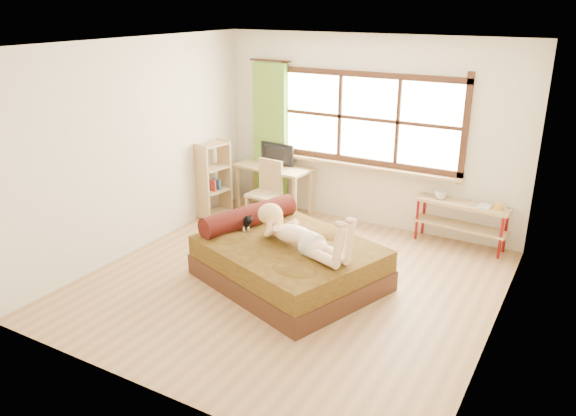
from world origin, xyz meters
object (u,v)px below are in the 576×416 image
Objects in this scene: desk at (273,172)px; bed at (287,260)px; bookshelf at (214,179)px; woman at (299,224)px; kitten at (242,220)px; chair at (267,188)px; pipe_shelf at (462,215)px.

bed is at bearing -50.37° from desk.
desk is 1.06× the size of bookshelf.
desk is at bearing 147.08° from woman.
bookshelf reaches higher than kitten.
chair is 0.80× the size of bookshelf.
desk is 0.91m from bookshelf.
bed is 1.97m from chair.
woman is 2.49m from desk.
kitten is 1.93m from desk.
desk is 2.86m from pipe_shelf.
kitten is 0.24× the size of desk.
pipe_shelf is (2.20, 1.93, -0.16)m from kitten.
kitten is at bearing -65.57° from desk.
chair is at bearing 26.16° from bookshelf.
bed is at bearing -122.78° from pipe_shelf.
woman is 2.15m from chair.
kitten is 1.80m from bookshelf.
kitten is 0.24× the size of pipe_shelf.
bookshelf is at bearing 166.56° from bed.
chair reaches higher than kitten.
woman is 1.10× the size of pipe_shelf.
chair reaches higher than desk.
bed is 2.54m from pipe_shelf.
woman reaches higher than chair.
woman is 1.19× the size of bookshelf.
bed is at bearing 12.23° from kitten.
bed is at bearing -46.80° from chair.
chair is 0.74× the size of pipe_shelf.
bed is 0.76m from kitten.
woman is (0.20, -0.07, 0.52)m from bed.
desk is (-0.65, 1.81, 0.03)m from kitten.
pipe_shelf is at bearing 21.04° from bookshelf.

